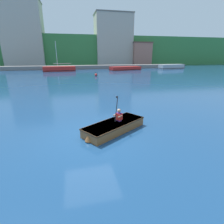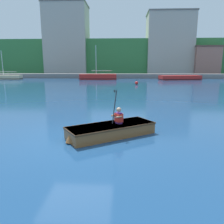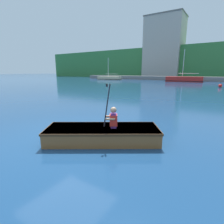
# 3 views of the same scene
# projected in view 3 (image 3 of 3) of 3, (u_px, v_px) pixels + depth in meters

# --- Properties ---
(ground_plane) EXTENTS (300.00, 300.00, 0.00)m
(ground_plane) POSITION_uv_depth(u_px,v_px,m) (65.00, 136.00, 5.41)
(ground_plane) COLOR navy
(shoreline_ridge) EXTENTS (120.00, 20.00, 9.21)m
(shoreline_ridge) POSITION_uv_depth(u_px,v_px,m) (214.00, 63.00, 53.12)
(shoreline_ridge) COLOR #387A3D
(shoreline_ridge) RESTS_ON ground
(waterfront_warehouse_left) EXTENTS (11.08, 8.15, 17.99)m
(waterfront_warehouse_left) POSITION_uv_depth(u_px,v_px,m) (164.00, 48.00, 53.25)
(waterfront_warehouse_left) COLOR #B2A899
(waterfront_warehouse_left) RESTS_ON ground
(marina_dock) EXTENTS (60.71, 2.40, 0.90)m
(marina_dock) POSITION_uv_depth(u_px,v_px,m) (204.00, 79.00, 36.84)
(marina_dock) COLOR slate
(marina_dock) RESTS_ON ground
(moored_boat_dock_west_inner) EXTENTS (6.00, 2.45, 5.24)m
(moored_boat_dock_west_inner) POSITION_uv_depth(u_px,v_px,m) (109.00, 78.00, 43.33)
(moored_boat_dock_west_inner) COLOR #CCB789
(moored_boat_dock_west_inner) RESTS_ON ground
(moored_boat_dock_center_near) EXTENTS (6.91, 2.51, 6.13)m
(moored_boat_dock_center_near) POSITION_uv_depth(u_px,v_px,m) (184.00, 79.00, 34.28)
(moored_boat_dock_center_near) COLOR red
(moored_boat_dock_center_near) RESTS_ON ground
(rowboat_foreground) EXTENTS (3.26, 2.68, 0.41)m
(rowboat_foreground) POSITION_uv_depth(u_px,v_px,m) (101.00, 133.00, 4.99)
(rowboat_foreground) COLOR brown
(rowboat_foreground) RESTS_ON ground
(person_paddler) EXTENTS (0.45, 0.45, 1.22)m
(person_paddler) POSITION_uv_depth(u_px,v_px,m) (113.00, 118.00, 4.89)
(person_paddler) COLOR #592672
(person_paddler) RESTS_ON rowboat_foreground
(channel_buoy) EXTENTS (0.44, 0.44, 0.72)m
(channel_buoy) POSITION_uv_depth(u_px,v_px,m) (220.00, 86.00, 22.02)
(channel_buoy) COLOR red
(channel_buoy) RESTS_ON ground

